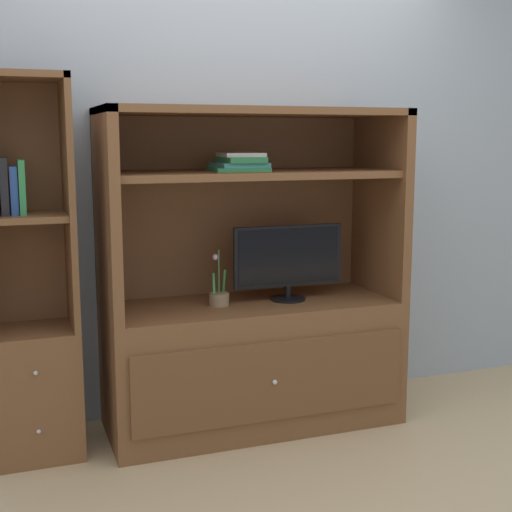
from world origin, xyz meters
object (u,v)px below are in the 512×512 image
(media_console, at_px, (252,328))
(magazine_stack, at_px, (239,163))
(tv_monitor, at_px, (288,259))
(bookshelf_tall, at_px, (32,332))
(upright_book_row, at_px, (7,187))
(potted_plant, at_px, (219,297))

(media_console, xyz_separation_m, magazine_stack, (-0.07, -0.01, 0.86))
(tv_monitor, bearing_deg, bookshelf_tall, 178.88)
(media_console, relative_size, upright_book_row, 6.13)
(tv_monitor, xyz_separation_m, magazine_stack, (-0.26, 0.01, 0.50))
(media_console, distance_m, potted_plant, 0.26)
(potted_plant, distance_m, bookshelf_tall, 0.92)
(media_console, bearing_deg, upright_book_row, -179.66)
(media_console, height_order, upright_book_row, media_console)
(media_console, relative_size, bookshelf_tall, 0.92)
(media_console, bearing_deg, tv_monitor, -6.60)
(media_console, bearing_deg, bookshelf_tall, 179.84)
(tv_monitor, xyz_separation_m, potted_plant, (-0.38, 0.01, -0.17))
(bookshelf_tall, bearing_deg, media_console, -0.16)
(media_console, bearing_deg, magazine_stack, -172.56)
(tv_monitor, relative_size, upright_book_row, 2.22)
(upright_book_row, bearing_deg, media_console, 0.34)
(potted_plant, bearing_deg, magazine_stack, 3.51)
(potted_plant, distance_m, magazine_stack, 0.68)
(tv_monitor, height_order, magazine_stack, magazine_stack)
(magazine_stack, height_order, upright_book_row, magazine_stack)
(media_console, height_order, tv_monitor, media_console)
(tv_monitor, height_order, upright_book_row, upright_book_row)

